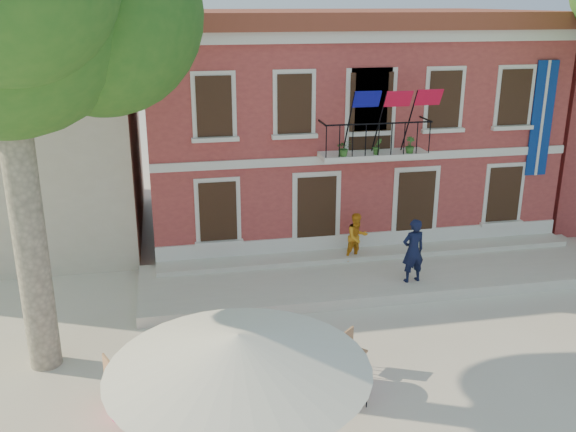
# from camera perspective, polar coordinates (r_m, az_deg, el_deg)

# --- Properties ---
(ground) EXTENTS (90.00, 90.00, 0.00)m
(ground) POSITION_cam_1_polar(r_m,az_deg,el_deg) (14.95, 6.45, -13.04)
(ground) COLOR beige
(ground) RESTS_ON ground
(main_building) EXTENTS (13.50, 9.59, 7.50)m
(main_building) POSITION_cam_1_polar(r_m,az_deg,el_deg) (23.24, 4.15, 8.57)
(main_building) COLOR #B64741
(main_building) RESTS_ON ground
(neighbor_west) EXTENTS (9.40, 9.40, 6.40)m
(neighbor_west) POSITION_cam_1_polar(r_m,az_deg,el_deg) (24.15, -24.12, 6.02)
(neighbor_west) COLOR beige
(neighbor_west) RESTS_ON ground
(terrace) EXTENTS (14.00, 3.40, 0.30)m
(terrace) POSITION_cam_1_polar(r_m,az_deg,el_deg) (19.16, 8.27, -5.18)
(terrace) COLOR silver
(terrace) RESTS_ON ground
(patio_umbrella) EXTENTS (4.11, 4.11, 3.06)m
(patio_umbrella) POSITION_cam_1_polar(r_m,az_deg,el_deg) (9.98, -4.45, -11.99)
(patio_umbrella) COLOR black
(patio_umbrella) RESTS_ON ground
(pedestrian_navy) EXTENTS (0.73, 0.54, 1.84)m
(pedestrian_navy) POSITION_cam_1_polar(r_m,az_deg,el_deg) (18.17, 11.06, -3.04)
(pedestrian_navy) COLOR black
(pedestrian_navy) RESTS_ON terrace
(pedestrian_orange) EXTENTS (0.86, 0.75, 1.50)m
(pedestrian_orange) POSITION_cam_1_polar(r_m,az_deg,el_deg) (19.42, 6.15, -1.89)
(pedestrian_orange) COLOR orange
(pedestrian_orange) RESTS_ON terrace
(cafe_table_1) EXTENTS (1.13, 1.93, 0.95)m
(cafe_table_1) POSITION_cam_1_polar(r_m,az_deg,el_deg) (13.52, -13.80, -15.17)
(cafe_table_1) COLOR #C6126D
(cafe_table_1) RESTS_ON ground
(cafe_table_3) EXTENTS (1.69, 1.87, 0.95)m
(cafe_table_3) POSITION_cam_1_polar(r_m,az_deg,el_deg) (13.76, -5.54, -13.97)
(cafe_table_3) COLOR #C6126D
(cafe_table_3) RESTS_ON ground
(cafe_table_4) EXTENTS (1.82, 1.80, 0.95)m
(cafe_table_4) POSITION_cam_1_polar(r_m,az_deg,el_deg) (13.99, 4.42, -13.34)
(cafe_table_4) COLOR #C6126D
(cafe_table_4) RESTS_ON ground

